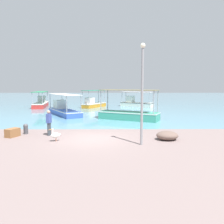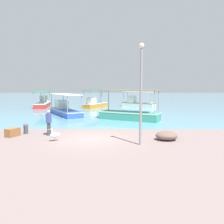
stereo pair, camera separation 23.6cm
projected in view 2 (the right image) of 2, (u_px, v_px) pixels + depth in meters
The scene contains 13 objects.
ground at pixel (92, 139), 13.74m from camera, with size 120.00×120.00×0.00m, color gray.
harbor_water at pixel (109, 98), 61.40m from camera, with size 110.00×90.00×0.00m, color #5F95AA.
fishing_boat_far_right at pixel (65, 109), 25.18m from camera, with size 4.94×6.71×2.36m.
fishing_boat_near_left at pixel (137, 103), 34.80m from camera, with size 5.30×4.22×2.37m.
fishing_boat_near_right at pixel (129, 114), 21.39m from camera, with size 6.09×4.18×2.92m.
fishing_boat_center at pixel (43, 103), 34.53m from camera, with size 2.79×6.97×2.41m.
fishing_boat_far_left at pixel (95, 103), 33.70m from camera, with size 3.71×4.96×2.64m.
pelican at pixel (55, 135), 13.07m from camera, with size 0.75×0.51×0.80m.
lamp_post at pixel (141, 89), 11.91m from camera, with size 0.28×0.28×5.58m.
mooring_bollard at pixel (26, 128), 15.12m from camera, with size 0.31×0.31×0.71m.
fisherman_standing at pixel (49, 122), 14.57m from camera, with size 0.29×0.43×1.69m.
net_pile at pixel (167, 136), 13.35m from camera, with size 1.33×1.13×0.54m, color brown.
cargo_crate at pixel (13, 132), 14.28m from camera, with size 0.85×0.54×0.55m, color #926037.
Camera 2 is at (1.34, -13.44, 3.29)m, focal length 35.00 mm.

